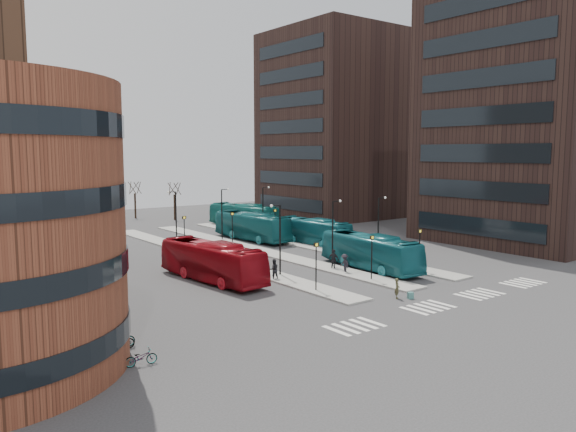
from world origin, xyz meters
TOP-DOWN VIEW (x-y plane):
  - ground at (0.00, 0.00)m, footprint 160.00×160.00m
  - island_left at (-4.00, 30.00)m, footprint 2.50×45.00m
  - island_mid at (2.00, 30.00)m, footprint 2.50×45.00m
  - island_right at (8.00, 30.00)m, footprint 2.50×45.00m
  - suitcase at (-0.24, 6.23)m, footprint 0.49×0.44m
  - red_bus at (-8.92, 20.05)m, footprint 3.88×12.01m
  - teal_bus_a at (4.93, 15.45)m, footprint 3.71×11.73m
  - teal_bus_b at (5.62, 36.06)m, footprint 3.36×12.24m
  - teal_bus_c at (9.57, 29.26)m, footprint 3.11×10.96m
  - teal_bus_d at (11.04, 46.36)m, footprint 4.76×12.35m
  - traveller at (-0.97, 6.88)m, footprint 0.65×0.64m
  - commuter_a at (-4.69, 17.14)m, footprint 1.04×0.93m
  - commuter_b at (2.06, 17.21)m, footprint 0.76×1.18m
  - commuter_c at (1.80, 15.47)m, footprint 0.82×1.20m
  - bicycle_near at (-21.00, 5.85)m, footprint 1.68×0.76m
  - bicycle_mid at (-21.00, 8.60)m, footprint 1.53×0.54m
  - bicycle_far at (-21.00, 9.04)m, footprint 1.90×0.99m
  - crosswalk_stripes at (1.75, 4.00)m, footprint 22.35×2.40m
  - tower_near at (31.98, 16.00)m, footprint 20.12×20.00m
  - tower_far at (31.98, 50.00)m, footprint 20.12×20.00m
  - sign_poles at (1.60, 23.00)m, footprint 12.45×22.12m
  - lamp_posts at (2.64, 28.00)m, footprint 14.04×20.24m
  - bare_trees at (2.67, 62.67)m, footprint 10.97×8.14m

SIDE VIEW (x-z plane):
  - ground at x=0.00m, z-range 0.00..0.00m
  - crosswalk_stripes at x=1.75m, z-range 0.00..0.01m
  - island_left at x=-4.00m, z-range 0.00..0.15m
  - island_mid at x=2.00m, z-range 0.00..0.15m
  - island_right at x=8.00m, z-range 0.00..0.15m
  - suitcase at x=-0.24m, z-range 0.00..0.49m
  - bicycle_near at x=-21.00m, z-range 0.00..0.85m
  - bicycle_mid at x=-21.00m, z-range 0.00..0.90m
  - bicycle_far at x=-21.00m, z-range 0.00..0.95m
  - traveller at x=-0.97m, z-range 0.00..1.51m
  - commuter_c at x=1.80m, z-range 0.00..1.72m
  - commuter_a at x=-4.69m, z-range 0.00..1.77m
  - commuter_b at x=2.06m, z-range 0.00..1.87m
  - teal_bus_c at x=9.57m, z-range 0.00..3.02m
  - teal_bus_a at x=4.93m, z-range 0.00..3.21m
  - red_bus at x=-8.92m, z-range 0.00..3.29m
  - teal_bus_d at x=11.04m, z-range 0.00..3.36m
  - teal_bus_b at x=5.62m, z-range 0.00..3.38m
  - sign_poles at x=1.60m, z-range 0.58..4.23m
  - bare_trees at x=2.67m, z-range -0.22..5.67m
  - lamp_posts at x=2.64m, z-range 0.52..6.64m
  - tower_near at x=31.98m, z-range 0.00..30.00m
  - tower_far at x=31.98m, z-range 0.00..30.00m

